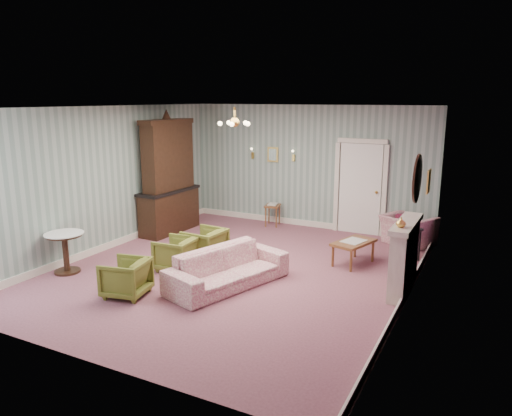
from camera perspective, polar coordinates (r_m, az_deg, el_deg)
The scene contains 27 objects.
floor at distance 8.82m, azimuth -2.36°, elevation -7.37°, with size 7.00×7.00×0.00m, color #915465.
ceiling at distance 8.27m, azimuth -2.55°, elevation 11.82°, with size 7.00×7.00×0.00m, color white.
wall_back at distance 11.56m, azimuth 6.12°, elevation 4.86°, with size 6.00×6.00×0.00m, color gray.
wall_front at distance 5.73m, azimuth -19.92°, elevation -4.15°, with size 6.00×6.00×0.00m, color gray.
wall_left at distance 10.22m, azimuth -17.30°, elevation 3.29°, with size 7.00×7.00×0.00m, color gray.
wall_right at distance 7.46m, azimuth 18.08°, elevation -0.17°, with size 7.00×7.00×0.00m, color gray.
wall_right_floral at distance 7.46m, azimuth 17.97°, elevation -0.16°, with size 7.00×7.00×0.00m, color #B85C91.
door at distance 11.19m, azimuth 12.23°, elevation 2.45°, with size 1.12×0.12×2.16m, color white, non-canonical shape.
olive_chair_a at distance 7.90m, azimuth -15.14°, elevation -7.75°, with size 0.64×0.60×0.66m, color olive.
olive_chair_b at distance 8.86m, azimuth -9.47°, elevation -5.19°, with size 0.64×0.60×0.66m, color olive.
olive_chair_c at distance 9.24m, azimuth -6.09°, elevation -4.18°, with size 0.68×0.64×0.70m, color olive.
sofa_chintz at distance 8.00m, azimuth -3.38°, elevation -6.36°, with size 2.13×0.62×0.83m, color #A34162.
wingback_chair at distance 10.69m, azimuth 17.58°, elevation -1.97°, with size 0.97×0.63×0.84m, color #A34162.
dresser at distance 11.18m, azimuth -10.36°, elevation 4.06°, with size 0.57×1.65×2.75m, color black, non-canonical shape.
fireplace at distance 8.09m, azimuth 17.13°, elevation -5.51°, with size 0.30×1.40×1.16m, color beige, non-canonical shape.
mantel_vase at distance 7.53m, azimuth 16.77°, elevation -1.65°, with size 0.15×0.15×0.15m, color gold.
oval_mirror at distance 7.78m, azimuth 18.47°, elevation 3.33°, with size 0.04×0.76×0.84m, color white, non-canonical shape.
framed_print at distance 9.14m, azimuth 19.74°, elevation 2.98°, with size 0.04×0.34×0.42m, color gold, non-canonical shape.
coffee_table at distance 9.24m, azimuth 11.41°, elevation -5.18°, with size 0.49×0.88×0.45m, color brown, non-canonical shape.
side_table_black at distance 9.62m, azimuth 17.40°, elevation -4.21°, with size 0.43×0.43×0.65m, color black, non-canonical shape.
pedestal_table at distance 9.24m, azimuth -21.58°, elevation -4.94°, with size 0.68×0.68×0.74m, color black, non-canonical shape.
nesting_table at distance 11.75m, azimuth 1.98°, elevation -0.75°, with size 0.34×0.43×0.56m, color brown, non-canonical shape.
gilt_mirror_back at distance 11.84m, azimuth 1.98°, elevation 6.33°, with size 0.28×0.06×0.36m, color gold, non-canonical shape.
sconce_left at distance 12.06m, azimuth -0.44°, elevation 6.46°, with size 0.16×0.12×0.30m, color gold, non-canonical shape.
sconce_right at distance 11.60m, azimuth 4.42°, elevation 6.16°, with size 0.16×0.12×0.30m, color gold, non-canonical shape.
chandelier at distance 8.28m, azimuth -2.53°, elevation 9.95°, with size 0.56×0.56×0.36m, color gold, non-canonical shape.
burgundy_cushion at distance 10.54m, azimuth 17.20°, elevation -1.82°, with size 0.38×0.10×0.38m, color maroon.
Camera 1 is at (4.07, -7.20, 3.06)m, focal length 33.83 mm.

